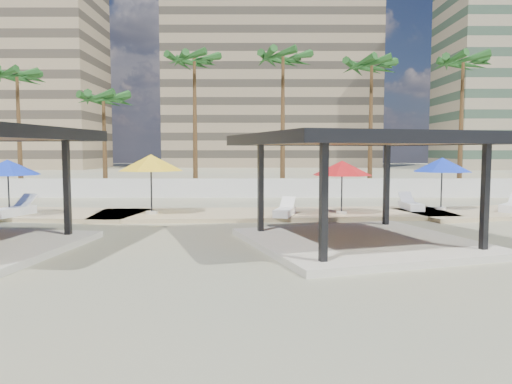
# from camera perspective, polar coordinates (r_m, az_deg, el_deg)

# --- Properties ---
(ground) EXTENTS (200.00, 200.00, 0.00)m
(ground) POSITION_cam_1_polar(r_m,az_deg,el_deg) (15.88, -4.24, -6.09)
(ground) COLOR tan
(ground) RESTS_ON ground
(promenade) EXTENTS (44.45, 7.97, 0.24)m
(promenade) POSITION_cam_1_polar(r_m,az_deg,el_deg) (23.42, 2.01, -2.41)
(promenade) COLOR #C6B284
(promenade) RESTS_ON ground
(boundary_wall) EXTENTS (56.00, 0.30, 1.20)m
(boundary_wall) POSITION_cam_1_polar(r_m,az_deg,el_deg) (31.67, -2.15, 0.45)
(boundary_wall) COLOR silver
(boundary_wall) RESTS_ON ground
(building_mid) EXTENTS (38.00, 16.00, 30.40)m
(building_mid) POSITION_cam_1_polar(r_m,az_deg,el_deg) (94.28, 1.70, 11.66)
(building_mid) COLOR #847259
(building_mid) RESTS_ON ground
(pavilion_central) EXTENTS (8.68, 8.68, 3.50)m
(pavilion_central) POSITION_cam_1_polar(r_m,az_deg,el_deg) (15.91, 11.97, 1.42)
(pavilion_central) COLOR beige
(pavilion_central) RESTS_ON ground
(umbrella_b) EXTENTS (3.51, 3.51, 2.63)m
(umbrella_b) POSITION_cam_1_polar(r_m,az_deg,el_deg) (22.45, -11.92, 3.28)
(umbrella_b) COLOR beige
(umbrella_b) RESTS_ON promenade
(umbrella_c) EXTENTS (3.50, 3.50, 2.36)m
(umbrella_c) POSITION_cam_1_polar(r_m,az_deg,el_deg) (22.26, 9.81, 2.70)
(umbrella_c) COLOR beige
(umbrella_c) RESTS_ON promenade
(umbrella_d) EXTENTS (3.04, 3.04, 2.47)m
(umbrella_d) POSITION_cam_1_polar(r_m,az_deg,el_deg) (25.24, 20.51, 2.92)
(umbrella_d) COLOR beige
(umbrella_d) RESTS_ON promenade
(umbrella_f) EXTENTS (3.08, 3.08, 2.42)m
(umbrella_f) POSITION_cam_1_polar(r_m,az_deg,el_deg) (23.86, -26.52, 2.52)
(umbrella_f) COLOR beige
(umbrella_f) RESTS_ON promenade
(lounger_a) EXTENTS (1.29, 2.39, 0.86)m
(lounger_a) POSITION_cam_1_polar(r_m,az_deg,el_deg) (23.97, -25.96, -1.94)
(lounger_a) COLOR white
(lounger_a) RESTS_ON promenade
(lounger_b) EXTENTS (1.11, 2.06, 0.74)m
(lounger_b) POSITION_cam_1_polar(r_m,az_deg,el_deg) (21.60, 3.30, -2.22)
(lounger_b) COLOR white
(lounger_b) RESTS_ON promenade
(lounger_c) EXTENTS (0.72, 2.05, 0.77)m
(lounger_c) POSITION_cam_1_polar(r_m,az_deg,el_deg) (24.99, 17.25, -1.46)
(lounger_c) COLOR white
(lounger_c) RESTS_ON promenade
(palm_b) EXTENTS (3.00, 3.00, 8.90)m
(palm_b) POSITION_cam_1_polar(r_m,az_deg,el_deg) (38.17, -25.65, 11.50)
(palm_b) COLOR brown
(palm_b) RESTS_ON ground
(palm_c) EXTENTS (3.00, 3.00, 7.29)m
(palm_c) POSITION_cam_1_polar(r_m,az_deg,el_deg) (35.30, -17.04, 9.85)
(palm_c) COLOR brown
(palm_c) RESTS_ON ground
(palm_d) EXTENTS (3.00, 3.00, 9.96)m
(palm_d) POSITION_cam_1_polar(r_m,az_deg,el_deg) (35.18, -7.06, 14.18)
(palm_d) COLOR brown
(palm_d) RESTS_ON ground
(palm_e) EXTENTS (3.00, 3.00, 10.02)m
(palm_e) POSITION_cam_1_polar(r_m,az_deg,el_deg) (34.50, 3.10, 14.49)
(palm_e) COLOR brown
(palm_e) RESTS_ON ground
(palm_f) EXTENTS (3.00, 3.00, 9.53)m
(palm_f) POSITION_cam_1_polar(r_m,az_deg,el_deg) (35.45, 13.08, 13.37)
(palm_f) COLOR brown
(palm_f) RESTS_ON ground
(palm_g) EXTENTS (3.00, 3.00, 9.72)m
(palm_g) POSITION_cam_1_polar(r_m,az_deg,el_deg) (36.90, 22.59, 13.07)
(palm_g) COLOR brown
(palm_g) RESTS_ON ground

